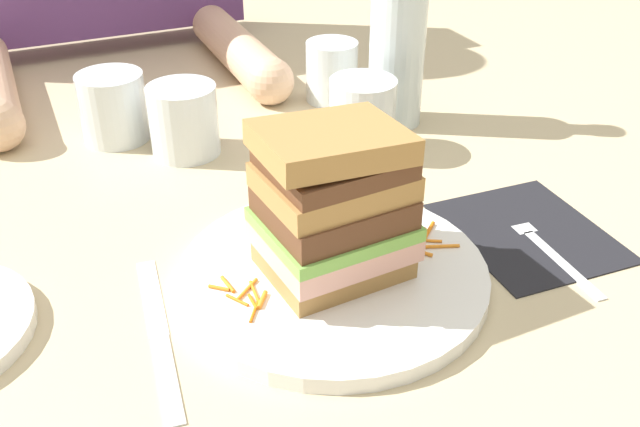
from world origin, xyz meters
The scene contains 26 objects.
ground_plane centered at (0.00, 0.00, 0.00)m, with size 3.00×3.00×0.00m, color #C6B289.
main_plate centered at (-0.01, 0.00, 0.01)m, with size 0.27×0.27×0.01m, color white.
sandwich centered at (-0.01, 0.00, 0.08)m, with size 0.12×0.11×0.14m.
carrot_shred_0 centered at (-0.08, -0.01, 0.02)m, with size 0.00×0.00×0.03m, color orange.
carrot_shred_1 centered at (-0.10, 0.01, 0.02)m, with size 0.00×0.00×0.02m, color orange.
carrot_shred_2 centered at (-0.09, -0.03, 0.02)m, with size 0.00×0.00×0.03m, color orange.
carrot_shred_3 centered at (-0.08, 0.00, 0.02)m, with size 0.00×0.00×0.03m, color orange.
carrot_shred_4 centered at (-0.08, -0.02, 0.02)m, with size 0.00×0.00×0.02m, color orange.
carrot_shred_5 centered at (-0.10, 0.01, 0.02)m, with size 0.00×0.00×0.02m, color orange.
carrot_shred_6 centered at (-0.09, -0.01, 0.02)m, with size 0.00×0.00×0.02m, color orange.
carrot_shred_7 centered at (-0.08, -0.02, 0.02)m, with size 0.00×0.00×0.02m, color orange.
carrot_shred_8 centered at (0.09, 0.00, 0.02)m, with size 0.00×0.00×0.02m, color orange.
carrot_shred_9 centered at (0.09, 0.01, 0.02)m, with size 0.00×0.00×0.02m, color orange.
carrot_shred_10 centered at (0.10, 0.02, 0.02)m, with size 0.00×0.00×0.03m, color orange.
carrot_shred_11 centered at (0.07, 0.00, 0.02)m, with size 0.00×0.00×0.03m, color orange.
carrot_shred_12 centered at (0.10, -0.01, 0.02)m, with size 0.00×0.00×0.03m, color orange.
carrot_shred_13 centered at (0.07, 0.01, 0.02)m, with size 0.00×0.00×0.03m, color orange.
carrot_shred_14 centered at (0.07, -0.01, 0.02)m, with size 0.00×0.00×0.03m, color orange.
napkin_dark centered at (0.20, -0.01, 0.00)m, with size 0.14×0.16×0.00m, color black.
fork centered at (0.20, -0.03, 0.00)m, with size 0.03×0.17×0.00m.
knife centered at (-0.16, -0.01, 0.00)m, with size 0.04×0.20×0.00m.
juice_glass centered at (0.13, 0.22, 0.04)m, with size 0.08×0.08×0.09m.
water_bottle centered at (0.20, 0.27, 0.11)m, with size 0.07×0.07×0.26m.
empty_tumbler_0 centered at (0.16, 0.37, 0.04)m, with size 0.07×0.07×0.08m, color silver.
empty_tumbler_1 centered at (-0.06, 0.29, 0.04)m, with size 0.08×0.08×0.08m, color silver.
empty_tumbler_2 centered at (-0.12, 0.36, 0.04)m, with size 0.08×0.08×0.08m, color silver.
Camera 1 is at (-0.22, -0.46, 0.38)m, focal length 40.70 mm.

